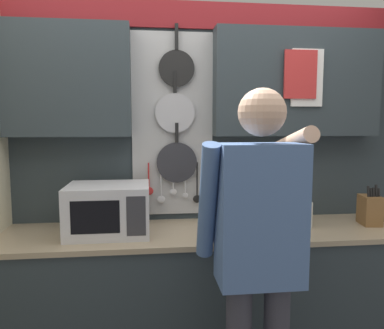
{
  "coord_description": "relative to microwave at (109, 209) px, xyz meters",
  "views": [
    {
      "loc": [
        -0.34,
        -2.19,
        1.57
      ],
      "look_at": [
        -0.05,
        0.18,
        1.31
      ],
      "focal_mm": 35.0,
      "sensor_mm": 36.0,
      "label": 1
    }
  ],
  "objects": [
    {
      "name": "base_cabinet_counter",
      "position": [
        0.57,
        -0.01,
        -0.61
      ],
      "size": [
        2.41,
        0.6,
        0.92
      ],
      "color": "#2D383D",
      "rests_on": "ground_plane"
    },
    {
      "name": "back_wall_unit",
      "position": [
        0.58,
        0.26,
        0.4
      ],
      "size": [
        2.98,
        0.23,
        2.35
      ],
      "color": "#2D383D",
      "rests_on": "ground_plane"
    },
    {
      "name": "microwave",
      "position": [
        0.0,
        0.0,
        0.0
      ],
      "size": [
        0.47,
        0.38,
        0.29
      ],
      "color": "silver",
      "rests_on": "base_cabinet_counter"
    },
    {
      "name": "knife_block",
      "position": [
        1.64,
        0.0,
        -0.05
      ],
      "size": [
        0.13,
        0.16,
        0.26
      ],
      "color": "brown",
      "rests_on": "base_cabinet_counter"
    },
    {
      "name": "utensil_crock",
      "position": [
        1.19,
        0.0,
        -0.06
      ],
      "size": [
        0.12,
        0.12,
        0.32
      ],
      "color": "white",
      "rests_on": "base_cabinet_counter"
    },
    {
      "name": "person",
      "position": [
        0.73,
        -0.59,
        -0.04
      ],
      "size": [
        0.54,
        0.67,
        1.72
      ],
      "color": "#383842",
      "rests_on": "ground_plane"
    }
  ]
}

